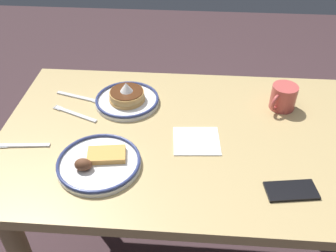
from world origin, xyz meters
The scene contains 9 objects.
dining_table centered at (0.00, 0.00, 0.63)m, with size 1.24×0.78×0.75m.
plate_near_main centered at (0.22, -0.17, 0.78)m, with size 0.24×0.24×0.09m.
plate_center_pancakes centered at (0.25, 0.17, 0.77)m, with size 0.26×0.26×0.05m.
coffee_mug centered at (-0.35, -0.18, 0.80)m, with size 0.10×0.11×0.09m.
cell_phone centered at (-0.31, 0.23, 0.76)m, with size 0.14×0.07×0.01m, color black.
paper_napkin centered at (-0.04, 0.03, 0.76)m, with size 0.15×0.14×0.00m, color white.
fork_near centered at (0.39, -0.08, 0.76)m, with size 0.18×0.09×0.01m.
fork_far centered at (0.40, -0.19, 0.76)m, with size 0.19×0.07×0.01m.
butter_knife centered at (0.54, 0.10, 0.76)m, with size 0.22×0.04×0.01m.
Camera 1 is at (-0.02, 0.96, 1.56)m, focal length 40.03 mm.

